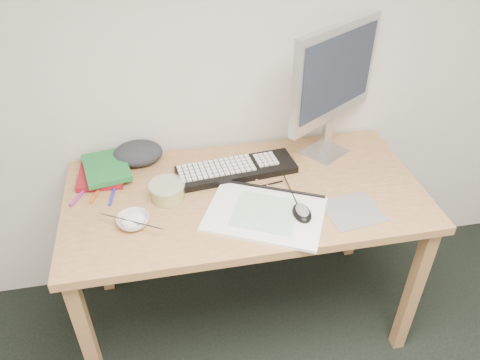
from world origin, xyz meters
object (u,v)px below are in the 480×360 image
(monitor, at_px, (334,77))
(rice_bowl, at_px, (133,221))
(desk, at_px, (245,208))
(keyboard, at_px, (236,170))
(sketchpad, at_px, (265,214))

(monitor, distance_m, rice_bowl, 0.95)
(desk, xyz_separation_m, rice_bowl, (-0.43, -0.11, 0.10))
(desk, distance_m, rice_bowl, 0.46)
(monitor, bearing_deg, keyboard, 157.05)
(sketchpad, xyz_separation_m, keyboard, (-0.05, 0.29, 0.01))
(keyboard, distance_m, monitor, 0.54)
(rice_bowl, bearing_deg, monitor, 21.06)
(keyboard, bearing_deg, sketchpad, -85.12)
(desk, distance_m, sketchpad, 0.18)
(sketchpad, relative_size, keyboard, 0.86)
(keyboard, distance_m, rice_bowl, 0.49)
(desk, bearing_deg, monitor, 27.34)
(desk, bearing_deg, sketchpad, -73.89)
(monitor, xyz_separation_m, rice_bowl, (-0.83, -0.32, -0.34))
(sketchpad, xyz_separation_m, monitor, (0.36, 0.36, 0.35))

